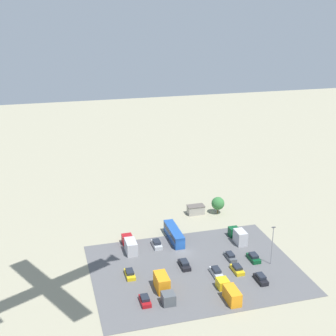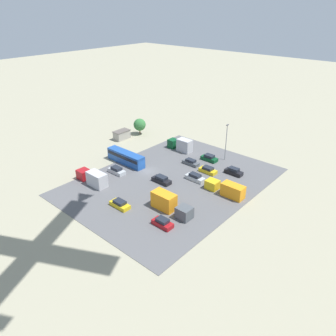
{
  "view_description": "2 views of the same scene",
  "coord_description": "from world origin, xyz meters",
  "px_view_note": "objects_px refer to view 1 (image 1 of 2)",
  "views": [
    {
      "loc": [
        30.82,
        95.96,
        56.94
      ],
      "look_at": [
        9.67,
        19.86,
        29.43
      ],
      "focal_mm": 50.0,
      "sensor_mm": 36.0,
      "label": 1
    },
    {
      "loc": [
        49.61,
        50.29,
        36.65
      ],
      "look_at": [
        5.26,
        11.19,
        6.6
      ],
      "focal_mm": 35.0,
      "sensor_mm": 36.0,
      "label": 2
    }
  ],
  "objects_px": {
    "parked_car_1": "(261,279)",
    "parked_truck_1": "(238,236)",
    "parked_car_6": "(216,272)",
    "parked_car_7": "(145,300)",
    "bus": "(174,234)",
    "parked_car_0": "(230,256)",
    "parked_car_8": "(254,258)",
    "shed_building": "(196,210)",
    "parked_car_5": "(184,264)",
    "parked_car_2": "(130,274)",
    "parked_truck_2": "(229,292)",
    "parked_car_3": "(157,244)",
    "parked_truck_0": "(130,245)",
    "parked_truck_3": "(164,287)",
    "parked_car_4": "(237,269)"
  },
  "relations": [
    {
      "from": "parked_car_1",
      "to": "parked_truck_1",
      "type": "height_order",
      "value": "parked_truck_1"
    },
    {
      "from": "parked_car_0",
      "to": "parked_car_7",
      "type": "xyz_separation_m",
      "value": [
        23.42,
        11.68,
        0.05
      ]
    },
    {
      "from": "bus",
      "to": "shed_building",
      "type": "bearing_deg",
      "value": -127.88
    },
    {
      "from": "parked_car_8",
      "to": "parked_truck_3",
      "type": "relative_size",
      "value": 0.48
    },
    {
      "from": "parked_car_2",
      "to": "parked_truck_2",
      "type": "distance_m",
      "value": 22.58
    },
    {
      "from": "bus",
      "to": "parked_car_5",
      "type": "distance_m",
      "value": 13.6
    },
    {
      "from": "parked_car_1",
      "to": "parked_truck_0",
      "type": "bearing_deg",
      "value": -40.63
    },
    {
      "from": "parked_car_1",
      "to": "parked_truck_3",
      "type": "height_order",
      "value": "parked_truck_3"
    },
    {
      "from": "parked_car_5",
      "to": "bus",
      "type": "bearing_deg",
      "value": -96.08
    },
    {
      "from": "parked_truck_1",
      "to": "bus",
      "type": "bearing_deg",
      "value": 160.86
    },
    {
      "from": "parked_car_3",
      "to": "parked_truck_2",
      "type": "relative_size",
      "value": 0.51
    },
    {
      "from": "parked_car_6",
      "to": "parked_truck_1",
      "type": "distance_m",
      "value": 17.22
    },
    {
      "from": "parked_truck_2",
      "to": "shed_building",
      "type": "bearing_deg",
      "value": 80.87
    },
    {
      "from": "parked_car_8",
      "to": "parked_car_4",
      "type": "bearing_deg",
      "value": -147.75
    },
    {
      "from": "parked_truck_0",
      "to": "parked_truck_3",
      "type": "distance_m",
      "value": 20.16
    },
    {
      "from": "parked_truck_0",
      "to": "parked_truck_2",
      "type": "xyz_separation_m",
      "value": [
        -15.86,
        24.97,
        -0.16
      ]
    },
    {
      "from": "parked_car_2",
      "to": "parked_car_7",
      "type": "height_order",
      "value": "parked_car_7"
    },
    {
      "from": "parked_car_5",
      "to": "parked_car_8",
      "type": "distance_m",
      "value": 16.72
    },
    {
      "from": "parked_truck_0",
      "to": "parked_car_8",
      "type": "bearing_deg",
      "value": -24.81
    },
    {
      "from": "parked_car_3",
      "to": "parked_truck_3",
      "type": "xyz_separation_m",
      "value": [
        3.56,
        19.88,
        0.88
      ]
    },
    {
      "from": "parked_truck_2",
      "to": "bus",
      "type": "bearing_deg",
      "value": 98.09
    },
    {
      "from": "parked_car_1",
      "to": "parked_car_2",
      "type": "height_order",
      "value": "parked_car_1"
    },
    {
      "from": "parked_truck_2",
      "to": "parked_truck_3",
      "type": "xyz_separation_m",
      "value": [
        12.64,
        -5.07,
        0.25
      ]
    },
    {
      "from": "parked_car_8",
      "to": "parked_car_0",
      "type": "bearing_deg",
      "value": 157.28
    },
    {
      "from": "parked_car_8",
      "to": "parked_car_5",
      "type": "bearing_deg",
      "value": 174.96
    },
    {
      "from": "parked_car_1",
      "to": "parked_truck_1",
      "type": "distance_m",
      "value": 18.5
    },
    {
      "from": "bus",
      "to": "parked_car_0",
      "type": "bearing_deg",
      "value": 128.4
    },
    {
      "from": "shed_building",
      "to": "parked_car_8",
      "type": "relative_size",
      "value": 1.15
    },
    {
      "from": "parked_car_6",
      "to": "parked_car_7",
      "type": "distance_m",
      "value": 18.65
    },
    {
      "from": "parked_car_7",
      "to": "parked_truck_2",
      "type": "bearing_deg",
      "value": -9.37
    },
    {
      "from": "parked_car_1",
      "to": "parked_car_2",
      "type": "xyz_separation_m",
      "value": [
        27.11,
        -9.69,
        -0.09
      ]
    },
    {
      "from": "parked_car_5",
      "to": "parked_truck_3",
      "type": "relative_size",
      "value": 0.52
    },
    {
      "from": "parked_car_0",
      "to": "parked_truck_0",
      "type": "height_order",
      "value": "parked_truck_0"
    },
    {
      "from": "parked_car_3",
      "to": "parked_truck_0",
      "type": "bearing_deg",
      "value": 179.78
    },
    {
      "from": "parked_car_1",
      "to": "parked_truck_2",
      "type": "xyz_separation_m",
      "value": [
        8.94,
        3.69,
        0.62
      ]
    },
    {
      "from": "parked_truck_2",
      "to": "parked_truck_1",
      "type": "bearing_deg",
      "value": 62.2
    },
    {
      "from": "parked_car_5",
      "to": "parked_car_7",
      "type": "relative_size",
      "value": 1.15
    },
    {
      "from": "bus",
      "to": "parked_truck_2",
      "type": "xyz_separation_m",
      "value": [
        -3.89,
        27.35,
        -0.34
      ]
    },
    {
      "from": "parked_car_7",
      "to": "parked_car_4",
      "type": "bearing_deg",
      "value": 14.68
    },
    {
      "from": "parked_car_2",
      "to": "parked_car_8",
      "type": "distance_m",
      "value": 29.52
    },
    {
      "from": "parked_car_2",
      "to": "parked_truck_2",
      "type": "xyz_separation_m",
      "value": [
        -18.17,
        13.38,
        0.7
      ]
    },
    {
      "from": "parked_car_8",
      "to": "parked_car_3",
      "type": "bearing_deg",
      "value": 148.42
    },
    {
      "from": "parked_car_7",
      "to": "parked_car_6",
      "type": "bearing_deg",
      "value": 18.73
    },
    {
      "from": "parked_car_0",
      "to": "parked_car_8",
      "type": "xyz_separation_m",
      "value": [
        -5.03,
        2.11,
        0.07
      ]
    },
    {
      "from": "parked_car_7",
      "to": "parked_car_8",
      "type": "relative_size",
      "value": 0.94
    },
    {
      "from": "parked_car_1",
      "to": "parked_car_2",
      "type": "bearing_deg",
      "value": -19.66
    },
    {
      "from": "parked_car_6",
      "to": "parked_truck_0",
      "type": "distance_m",
      "value": 23.03
    },
    {
      "from": "parked_car_3",
      "to": "parked_truck_1",
      "type": "bearing_deg",
      "value": -8.16
    },
    {
      "from": "parked_car_6",
      "to": "parked_car_8",
      "type": "relative_size",
      "value": 1.08
    },
    {
      "from": "parked_car_1",
      "to": "parked_car_8",
      "type": "relative_size",
      "value": 1.0
    }
  ]
}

